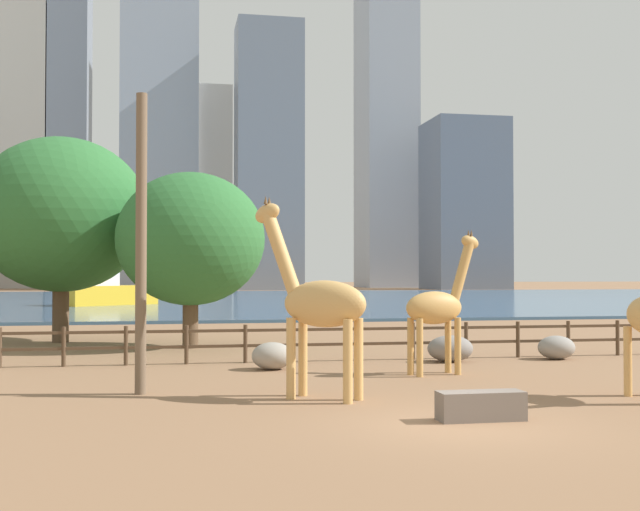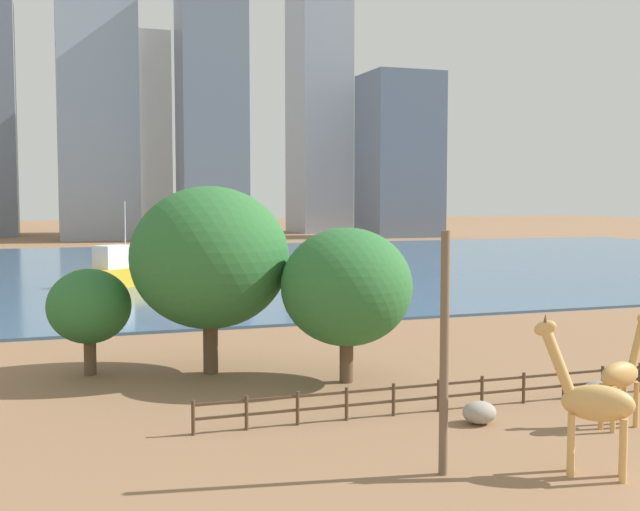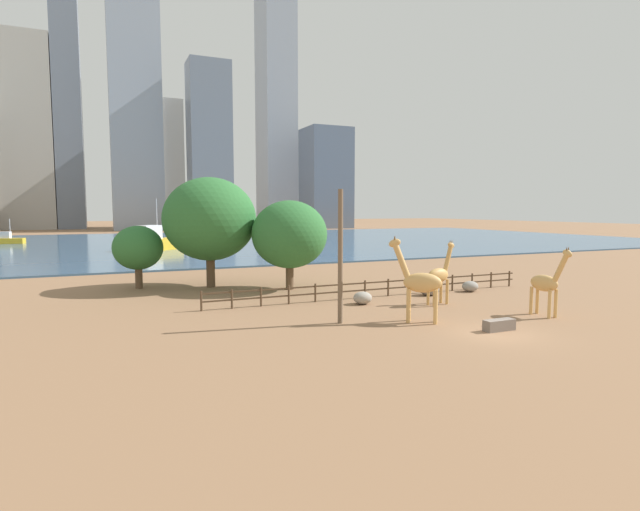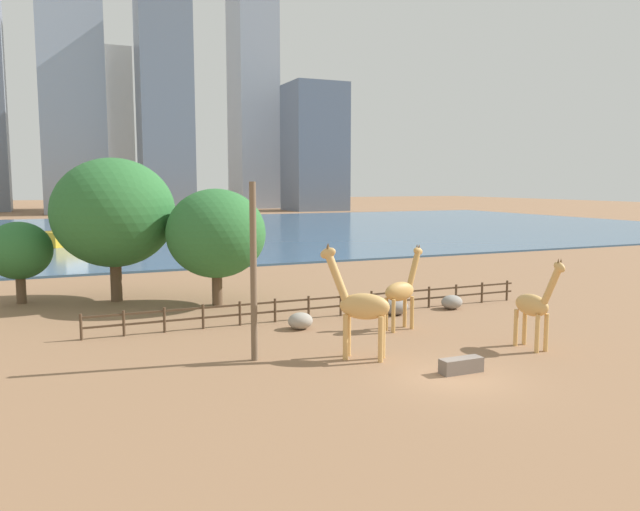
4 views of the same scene
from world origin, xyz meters
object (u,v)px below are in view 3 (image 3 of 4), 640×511
utility_pole (340,257)px  tree_left_large (289,235)px  giraffe_companion (546,283)px  boulder_by_pole (470,286)px  tree_right_tall (210,219)px  boat_ferry (8,240)px  boulder_small (429,289)px  feeding_trough (499,325)px  giraffe_tall (439,275)px  tree_center_broad (138,248)px  boat_sailboat (154,242)px  giraffe_young (419,282)px  boulder_near_fence (363,298)px

utility_pole → tree_left_large: (1.55, 12.53, 0.65)m
giraffe_companion → boulder_by_pole: bearing=165.4°
tree_right_tall → giraffe_companion: bearing=-50.7°
utility_pole → boat_ferry: 85.85m
boulder_small → boat_ferry: boat_ferry is taller
boulder_small → feeding_trough: size_ratio=0.89×
giraffe_tall → giraffe_companion: 6.75m
tree_left_large → tree_center_broad: (-11.19, 5.43, -1.13)m
boulder_by_pole → tree_center_broad: tree_center_broad is taller
boulder_small → boat_sailboat: bearing=107.2°
tree_right_tall → boulder_small: bearing=-37.2°
giraffe_companion → tree_left_large: (-10.63, 15.93, 2.42)m
giraffe_young → boulder_small: size_ratio=3.12×
giraffe_tall → boat_sailboat: boat_sailboat is taller
boulder_near_fence → boulder_small: 6.39m
boulder_small → boat_sailboat: (-15.22, 49.11, 1.06)m
giraffe_companion → utility_pole: 12.76m
boulder_near_fence → boat_ferry: 82.97m
giraffe_young → tree_right_tall: bearing=-27.6°
giraffe_companion → giraffe_young: (-7.92, 1.79, 0.28)m
boat_ferry → boat_sailboat: size_ratio=0.60×
giraffe_companion → boulder_small: 9.35m
boulder_near_fence → giraffe_tall: bearing=-24.4°
boulder_small → giraffe_young: bearing=-129.6°
boulder_by_pole → tree_left_large: (-12.66, 6.81, 4.04)m
giraffe_tall → feeding_trough: size_ratio=2.44×
boulder_small → boat_ferry: 84.62m
giraffe_young → boulder_small: (5.96, 7.21, -1.87)m
boulder_near_fence → tree_center_broad: bearing=135.2°
tree_right_tall → boat_ferry: (-23.99, 64.65, -4.70)m
giraffe_tall → boat_sailboat: (-13.68, 52.35, -0.51)m
boulder_near_fence → utility_pole: bearing=-130.9°
giraffe_young → boulder_near_fence: size_ratio=3.79×
boulder_by_pole → boat_sailboat: (-19.22, 48.99, 1.10)m
boulder_by_pole → tree_center_broad: 26.96m
boulder_small → feeding_trough: bearing=-106.6°
tree_left_large → tree_center_broad: 12.49m
tree_right_tall → boulder_by_pole: bearing=-30.4°
boulder_by_pole → boat_ferry: 86.40m
boulder_by_pole → tree_left_large: size_ratio=0.18×
boat_sailboat → giraffe_young: bearing=-118.7°
tree_left_large → tree_center_broad: bearing=154.1°
giraffe_young → boat_sailboat: bearing=-43.0°
boulder_by_pole → tree_right_tall: bearing=149.6°
boulder_near_fence → feeding_trough: 10.02m
giraffe_young → tree_center_broad: 24.02m
boulder_small → feeding_trough: 11.07m
boulder_small → utility_pole: bearing=-151.2°
utility_pole → tree_right_tall: bearing=103.8°
tree_left_large → tree_right_tall: tree_right_tall is taller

